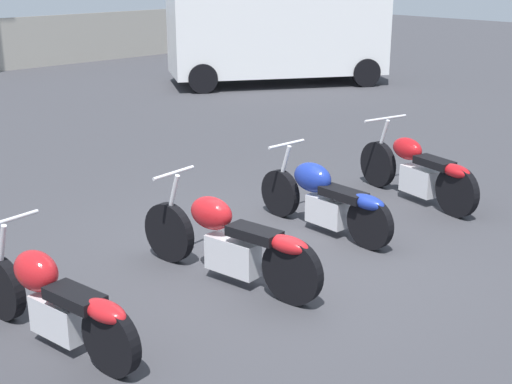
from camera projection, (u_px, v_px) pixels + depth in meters
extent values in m
plane|color=#38383D|center=(278.00, 257.00, 7.61)|extent=(60.00, 60.00, 0.00)
cylinder|color=black|center=(2.00, 288.00, 6.23)|extent=(0.18, 0.58, 0.57)
cylinder|color=black|center=(111.00, 340.00, 5.38)|extent=(0.18, 0.58, 0.57)
cube|color=silver|center=(58.00, 318.00, 5.77)|extent=(0.27, 0.54, 0.32)
ellipsoid|color=red|center=(36.00, 271.00, 5.81)|extent=(0.35, 0.49, 0.34)
cube|color=black|center=(75.00, 297.00, 5.54)|extent=(0.31, 0.55, 0.10)
ellipsoid|color=red|center=(105.00, 311.00, 5.33)|extent=(0.26, 0.46, 0.16)
cylinder|color=silver|center=(0.00, 223.00, 5.97)|extent=(0.73, 0.14, 0.04)
cylinder|color=silver|center=(1.00, 256.00, 6.10)|extent=(0.08, 0.25, 0.62)
cylinder|color=silver|center=(82.00, 324.00, 5.79)|extent=(0.15, 0.59, 0.07)
cylinder|color=black|center=(169.00, 232.00, 7.43)|extent=(0.19, 0.64, 0.63)
cylinder|color=black|center=(292.00, 272.00, 6.50)|extent=(0.19, 0.64, 0.63)
cube|color=silver|center=(233.00, 256.00, 6.93)|extent=(0.28, 0.59, 0.35)
ellipsoid|color=red|center=(211.00, 213.00, 6.97)|extent=(0.34, 0.52, 0.33)
cube|color=black|center=(254.00, 233.00, 6.67)|extent=(0.31, 0.56, 0.10)
ellipsoid|color=red|center=(288.00, 245.00, 6.45)|extent=(0.26, 0.46, 0.16)
cylinder|color=silver|center=(174.00, 173.00, 7.16)|extent=(0.56, 0.11, 0.04)
cylinder|color=silver|center=(171.00, 203.00, 7.30)|extent=(0.08, 0.26, 0.65)
cylinder|color=silver|center=(253.00, 262.00, 6.94)|extent=(0.16, 0.66, 0.07)
cylinder|color=black|center=(280.00, 193.00, 8.76)|extent=(0.12, 0.58, 0.58)
cylinder|color=black|center=(370.00, 223.00, 7.75)|extent=(0.12, 0.58, 0.58)
cube|color=silver|center=(327.00, 211.00, 8.21)|extent=(0.22, 0.52, 0.32)
ellipsoid|color=navy|center=(312.00, 177.00, 8.27)|extent=(0.31, 0.54, 0.34)
cube|color=black|center=(343.00, 194.00, 7.96)|extent=(0.26, 0.57, 0.10)
ellipsoid|color=navy|center=(367.00, 202.00, 7.72)|extent=(0.21, 0.45, 0.16)
cylinder|color=silver|center=(287.00, 144.00, 8.49)|extent=(0.57, 0.05, 0.04)
cylinder|color=silver|center=(283.00, 169.00, 8.62)|extent=(0.06, 0.25, 0.63)
cylinder|color=silver|center=(343.00, 217.00, 8.21)|extent=(0.09, 0.57, 0.07)
cylinder|color=black|center=(378.00, 164.00, 9.90)|extent=(0.23, 0.64, 0.63)
cylinder|color=black|center=(457.00, 192.00, 8.72)|extent=(0.23, 0.64, 0.63)
cube|color=silver|center=(419.00, 181.00, 9.26)|extent=(0.30, 0.55, 0.35)
ellipsoid|color=#AD1419|center=(407.00, 149.00, 9.35)|extent=(0.34, 0.52, 0.29)
cube|color=black|center=(434.00, 163.00, 8.97)|extent=(0.34, 0.57, 0.10)
ellipsoid|color=#AD1419|center=(456.00, 171.00, 8.69)|extent=(0.29, 0.47, 0.16)
cylinder|color=silver|center=(385.00, 118.00, 9.61)|extent=(0.71, 0.18, 0.04)
cylinder|color=silver|center=(382.00, 142.00, 9.76)|extent=(0.10, 0.26, 0.65)
cylinder|color=silver|center=(433.00, 187.00, 9.23)|extent=(0.19, 0.60, 0.07)
cube|color=white|center=(277.00, 34.00, 17.90)|extent=(5.60, 4.46, 1.95)
cube|color=black|center=(171.00, 18.00, 17.21)|extent=(0.96, 1.59, 0.58)
cylinder|color=black|center=(203.00, 78.00, 16.85)|extent=(0.71, 0.55, 0.70)
cylinder|color=black|center=(191.00, 67.00, 18.64)|extent=(0.71, 0.55, 0.70)
cylinder|color=black|center=(366.00, 73.00, 17.72)|extent=(0.71, 0.55, 0.70)
cylinder|color=black|center=(340.00, 62.00, 19.52)|extent=(0.71, 0.55, 0.70)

